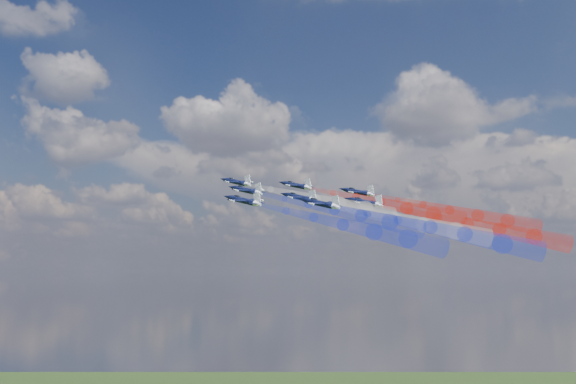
% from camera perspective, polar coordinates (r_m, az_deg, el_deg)
% --- Properties ---
extents(jet_lead, '(14.44, 12.51, 6.86)m').
position_cam_1_polar(jet_lead, '(179.72, -4.43, 0.85)').
color(jet_lead, black).
extents(trail_lead, '(43.34, 15.02, 14.57)m').
position_cam_1_polar(trail_lead, '(161.81, 2.33, -0.59)').
color(trail_lead, white).
extents(jet_inner_left, '(14.44, 12.51, 6.86)m').
position_cam_1_polar(jet_inner_left, '(164.54, -3.59, 0.14)').
color(jet_inner_left, black).
extents(trail_inner_left, '(43.34, 15.02, 14.57)m').
position_cam_1_polar(trail_inner_left, '(147.12, 3.97, -1.53)').
color(trail_inner_left, '#182BD4').
extents(jet_inner_right, '(14.44, 12.51, 6.86)m').
position_cam_1_polar(jet_inner_right, '(180.03, 0.68, 0.57)').
color(jet_inner_right, black).
extents(trail_inner_right, '(43.34, 15.02, 14.57)m').
position_cam_1_polar(trail_inner_right, '(164.10, 7.92, -0.89)').
color(trail_inner_right, red).
extents(jet_outer_left, '(14.44, 12.51, 6.86)m').
position_cam_1_polar(jet_outer_left, '(147.32, -3.84, -0.74)').
color(jet_outer_left, black).
extents(trail_outer_left, '(43.34, 15.02, 14.57)m').
position_cam_1_polar(trail_outer_left, '(130.07, 4.69, -2.75)').
color(trail_outer_left, '#182BD4').
extents(jet_center_third, '(14.44, 12.51, 6.86)m').
position_cam_1_polar(jet_center_third, '(162.96, 0.97, -0.46)').
color(jet_center_third, black).
extents(trail_center_third, '(43.34, 15.02, 14.57)m').
position_cam_1_polar(trail_center_third, '(147.39, 9.08, -2.20)').
color(trail_center_third, white).
extents(jet_outer_right, '(14.44, 12.51, 6.86)m').
position_cam_1_polar(jet_outer_right, '(179.89, 5.98, -0.00)').
color(jet_outer_right, black).
extents(trail_outer_right, '(43.34, 15.02, 14.57)m').
position_cam_1_polar(trail_outer_right, '(166.17, 13.65, -1.50)').
color(trail_outer_right, red).
extents(jet_rear_left, '(14.44, 12.51, 6.86)m').
position_cam_1_polar(jet_rear_left, '(147.15, 2.80, -0.99)').
color(jet_rear_left, black).
extents(trail_rear_left, '(43.34, 15.02, 14.57)m').
position_cam_1_polar(trail_rear_left, '(132.56, 12.06, -2.98)').
color(trail_rear_left, '#182BD4').
extents(jet_rear_right, '(14.44, 12.51, 6.86)m').
position_cam_1_polar(jet_rear_right, '(163.97, 6.56, -0.88)').
color(jet_rear_right, black).
extents(trail_rear_right, '(43.34, 15.02, 14.57)m').
position_cam_1_polar(trail_rear_right, '(150.73, 15.10, -2.60)').
color(trail_rear_right, red).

